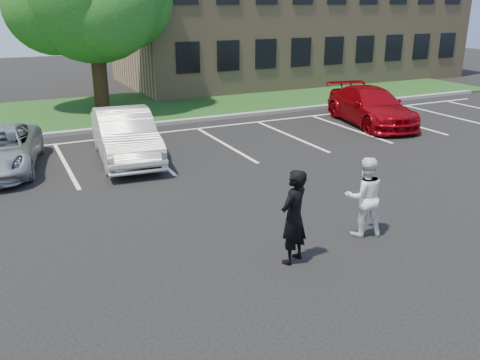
# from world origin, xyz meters

# --- Properties ---
(ground_plane) EXTENTS (90.00, 90.00, 0.00)m
(ground_plane) POSITION_xyz_m (0.00, 0.00, 0.00)
(ground_plane) COLOR black
(ground_plane) RESTS_ON ground
(curb) EXTENTS (40.00, 0.30, 0.15)m
(curb) POSITION_xyz_m (0.00, 12.00, 0.07)
(curb) COLOR gray
(curb) RESTS_ON ground
(grass_strip) EXTENTS (44.00, 8.00, 0.08)m
(grass_strip) POSITION_xyz_m (0.00, 16.00, 0.04)
(grass_strip) COLOR #133C14
(grass_strip) RESTS_ON ground
(stall_lines) EXTENTS (34.00, 5.36, 0.01)m
(stall_lines) POSITION_xyz_m (1.40, 8.95, 0.01)
(stall_lines) COLOR white
(stall_lines) RESTS_ON ground
(office_building) EXTENTS (22.40, 10.40, 8.30)m
(office_building) POSITION_xyz_m (14.00, 21.99, 4.16)
(office_building) COLOR #987E5C
(office_building) RESTS_ON ground
(man_black_suit) EXTENTS (0.83, 0.73, 1.93)m
(man_black_suit) POSITION_xyz_m (0.34, -0.67, 0.96)
(man_black_suit) COLOR black
(man_black_suit) RESTS_ON ground
(man_white_shirt) EXTENTS (1.04, 0.91, 1.79)m
(man_white_shirt) POSITION_xyz_m (2.40, -0.28, 0.90)
(man_white_shirt) COLOR white
(man_white_shirt) RESTS_ON ground
(car_white_sedan) EXTENTS (2.17, 5.08, 1.63)m
(car_white_sedan) POSITION_xyz_m (-0.88, 7.71, 0.81)
(car_white_sedan) COLOR silver
(car_white_sedan) RESTS_ON ground
(car_red_compact) EXTENTS (3.09, 5.56, 1.53)m
(car_red_compact) POSITION_xyz_m (9.70, 8.27, 0.76)
(car_red_compact) COLOR #8F040C
(car_red_compact) RESTS_ON ground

